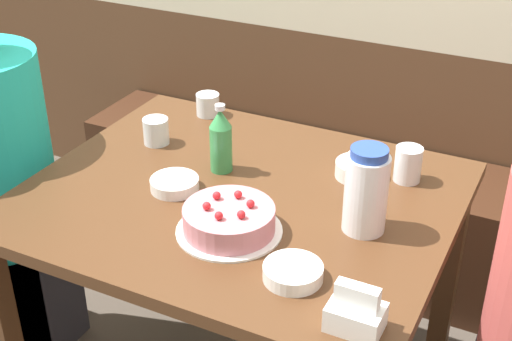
% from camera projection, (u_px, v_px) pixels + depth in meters
% --- Properties ---
extents(bench_seat, '(2.12, 0.38, 0.48)m').
position_uv_depth(bench_seat, '(339.00, 210.00, 2.77)').
color(bench_seat, '#381E11').
rests_on(bench_seat, ground_plane).
extents(dining_table, '(1.10, 0.92, 0.76)m').
position_uv_depth(dining_table, '(240.00, 227.00, 1.92)').
color(dining_table, '#4C2D19').
rests_on(dining_table, ground_plane).
extents(birthday_cake, '(0.26, 0.26, 0.09)m').
position_uv_depth(birthday_cake, '(229.00, 220.00, 1.70)').
color(birthday_cake, white).
rests_on(birthday_cake, dining_table).
extents(water_pitcher, '(0.10, 0.10, 0.22)m').
position_uv_depth(water_pitcher, '(366.00, 191.00, 1.67)').
color(water_pitcher, white).
rests_on(water_pitcher, dining_table).
extents(soju_bottle, '(0.06, 0.06, 0.20)m').
position_uv_depth(soju_bottle, '(221.00, 140.00, 1.93)').
color(soju_bottle, '#388E4C').
rests_on(soju_bottle, dining_table).
extents(napkin_holder, '(0.11, 0.08, 0.11)m').
position_uv_depth(napkin_holder, '(356.00, 313.00, 1.40)').
color(napkin_holder, white).
rests_on(napkin_holder, dining_table).
extents(bowl_soup_white, '(0.13, 0.13, 0.04)m').
position_uv_depth(bowl_soup_white, '(358.00, 169.00, 1.94)').
color(bowl_soup_white, white).
rests_on(bowl_soup_white, dining_table).
extents(bowl_rice_small, '(0.13, 0.13, 0.03)m').
position_uv_depth(bowl_rice_small, '(293.00, 272.00, 1.54)').
color(bowl_rice_small, white).
rests_on(bowl_rice_small, dining_table).
extents(bowl_side_dish, '(0.13, 0.13, 0.03)m').
position_uv_depth(bowl_side_dish, '(175.00, 184.00, 1.88)').
color(bowl_side_dish, white).
rests_on(bowl_side_dish, dining_table).
extents(glass_water_tall, '(0.07, 0.07, 0.10)m').
position_uv_depth(glass_water_tall, '(408.00, 164.00, 1.90)').
color(glass_water_tall, silver).
rests_on(glass_water_tall, dining_table).
extents(glass_tumbler_short, '(0.08, 0.08, 0.08)m').
position_uv_depth(glass_tumbler_short, '(156.00, 131.00, 2.10)').
color(glass_tumbler_short, silver).
rests_on(glass_tumbler_short, dining_table).
extents(glass_shot_small, '(0.07, 0.07, 0.07)m').
position_uv_depth(glass_shot_small, '(208.00, 105.00, 2.28)').
color(glass_shot_small, silver).
rests_on(glass_shot_small, dining_table).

